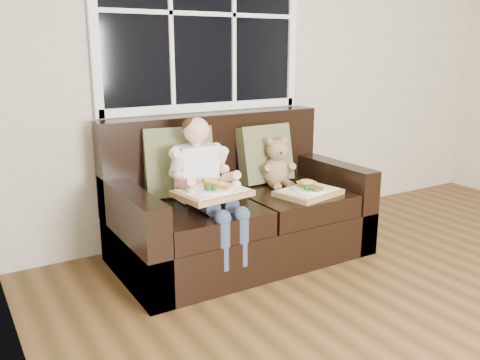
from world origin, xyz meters
TOP-DOWN VIEW (x-y plane):
  - window_back at (-0.75, 2.48)m, footprint 1.62×0.04m
  - loveseat at (-0.75, 2.02)m, footprint 1.70×0.92m
  - pillow_left at (-1.11, 2.17)m, footprint 0.49×0.30m
  - pillow_right at (-0.41, 2.17)m, footprint 0.43×0.21m
  - child at (-1.06, 1.90)m, footprint 0.37×0.59m
  - teddy_bear at (-0.39, 2.05)m, footprint 0.24×0.29m
  - tray_left at (-1.08, 1.74)m, footprint 0.46×0.37m
  - tray_right at (-0.36, 1.71)m, footprint 0.46×0.39m

SIDE VIEW (x-z plane):
  - loveseat at x=-0.75m, z-range -0.17..0.79m
  - tray_right at x=-0.36m, z-range 0.43..0.53m
  - tray_left at x=-1.08m, z-range 0.53..0.62m
  - teddy_bear at x=-0.39m, z-range 0.41..0.78m
  - child at x=-1.06m, z-range 0.22..1.06m
  - pillow_right at x=-0.41m, z-range 0.44..0.88m
  - pillow_left at x=-1.11m, z-range 0.44..0.91m
  - window_back at x=-0.75m, z-range 0.96..2.33m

